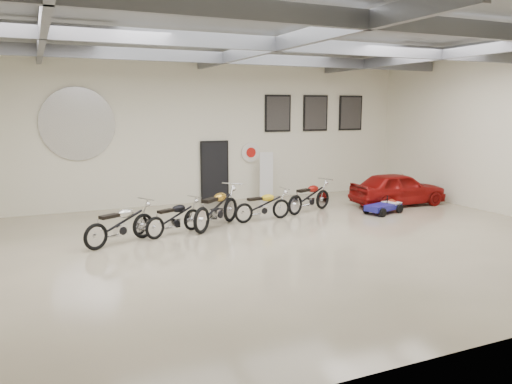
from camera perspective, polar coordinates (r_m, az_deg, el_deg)
name	(u,v)px	position (r m, az deg, el deg)	size (l,w,h in m)	color
floor	(276,243)	(12.38, 2.27, -5.88)	(16.00, 12.00, 0.01)	#B6A88B
ceiling	(277,33)	(12.05, 2.44, 17.70)	(16.00, 12.00, 0.01)	gray
back_wall	(200,131)	(17.53, -6.44, 6.92)	(16.00, 0.02, 5.00)	#F0EACE
ceiling_beams	(277,44)	(12.02, 2.43, 16.52)	(15.80, 11.80, 0.32)	slate
door	(214,172)	(17.76, -4.77, 2.28)	(0.92, 0.08, 2.10)	black
logo_plaque	(78,124)	(16.70, -19.71, 7.32)	(2.30, 0.06, 1.16)	silver
poster_left	(278,113)	(18.60, 2.51, 8.97)	(1.05, 0.08, 1.35)	black
poster_mid	(315,113)	(19.37, 6.80, 8.94)	(1.05, 0.08, 1.35)	black
poster_right	(350,113)	(20.23, 10.75, 8.86)	(1.05, 0.08, 1.35)	black
oil_sign	(251,152)	(18.20, -0.62, 4.55)	(0.72, 0.10, 0.72)	white
banner_stand	(266,175)	(18.05, 1.19, 1.92)	(0.48, 0.19, 1.78)	white
motorcycle_silver	(120,223)	(12.64, -15.27, -3.47)	(1.99, 0.62, 1.03)	silver
motorcycle_black	(174,217)	(13.27, -9.35, -2.84)	(1.81, 0.56, 0.94)	silver
motorcycle_gold	(217,207)	(13.90, -4.54, -1.73)	(2.22, 0.69, 1.16)	silver
motorcycle_yellow	(263,205)	(14.70, 0.78, -1.49)	(1.82, 0.56, 0.95)	silver
motorcycle_red	(309,196)	(16.02, 6.11, -0.48)	(1.97, 0.61, 1.02)	silver
go_kart	(386,204)	(16.34, 14.62, -1.36)	(1.57, 0.70, 0.57)	navy
vintage_car	(398,189)	(17.74, 15.91, 0.38)	(3.36, 1.35, 1.14)	maroon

